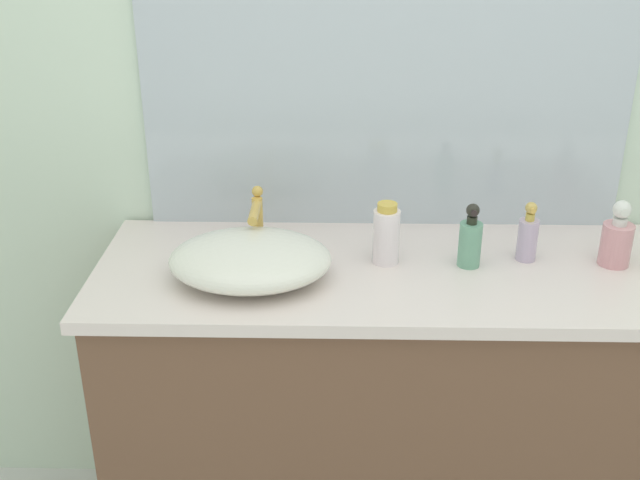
# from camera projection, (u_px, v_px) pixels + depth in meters

# --- Properties ---
(bathroom_wall_rear) EXTENTS (6.00, 0.06, 2.60)m
(bathroom_wall_rear) POSITION_uv_depth(u_px,v_px,m) (433.00, 62.00, 1.94)
(bathroom_wall_rear) COLOR silver
(bathroom_wall_rear) RESTS_ON ground
(vanity_counter) EXTENTS (1.39, 0.54, 0.88)m
(vanity_counter) POSITION_uv_depth(u_px,v_px,m) (381.00, 416.00, 2.02)
(vanity_counter) COLOR brown
(vanity_counter) RESTS_ON ground
(wall_mirror_panel) EXTENTS (1.23, 0.01, 0.95)m
(wall_mirror_panel) POSITION_uv_depth(u_px,v_px,m) (388.00, 43.00, 1.88)
(wall_mirror_panel) COLOR #B2BCC6
(wall_mirror_panel) RESTS_ON vanity_counter
(sink_basin) EXTENTS (0.37, 0.31, 0.10)m
(sink_basin) POSITION_uv_depth(u_px,v_px,m) (250.00, 259.00, 1.77)
(sink_basin) COLOR silver
(sink_basin) RESTS_ON vanity_counter
(faucet) EXTENTS (0.03, 0.15, 0.15)m
(faucet) POSITION_uv_depth(u_px,v_px,m) (257.00, 214.00, 1.90)
(faucet) COLOR gold
(faucet) RESTS_ON vanity_counter
(soap_dispenser) EXTENTS (0.07, 0.07, 0.16)m
(soap_dispenser) POSITION_uv_depth(u_px,v_px,m) (617.00, 239.00, 1.83)
(soap_dispenser) COLOR pink
(soap_dispenser) RESTS_ON vanity_counter
(lotion_bottle) EXTENTS (0.05, 0.05, 0.16)m
(lotion_bottle) POSITION_uv_depth(u_px,v_px,m) (470.00, 241.00, 1.82)
(lotion_bottle) COLOR #6BA586
(lotion_bottle) RESTS_ON vanity_counter
(perfume_bottle) EXTENTS (0.06, 0.06, 0.15)m
(perfume_bottle) POSITION_uv_depth(u_px,v_px,m) (386.00, 235.00, 1.84)
(perfume_bottle) COLOR white
(perfume_bottle) RESTS_ON vanity_counter
(spray_can) EXTENTS (0.05, 0.05, 0.15)m
(spray_can) POSITION_uv_depth(u_px,v_px,m) (528.00, 236.00, 1.85)
(spray_can) COLOR #C1AAC8
(spray_can) RESTS_ON vanity_counter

